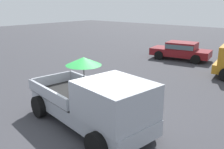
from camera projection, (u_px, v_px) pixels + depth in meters
ground_plane at (88, 125)px, 8.54m from camera, size 80.00×80.00×0.00m
pickup_truck_main at (96, 103)px, 7.94m from camera, size 5.27×2.85×2.31m
parked_sedan_near at (181, 50)px, 18.30m from camera, size 4.53×2.49×1.33m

